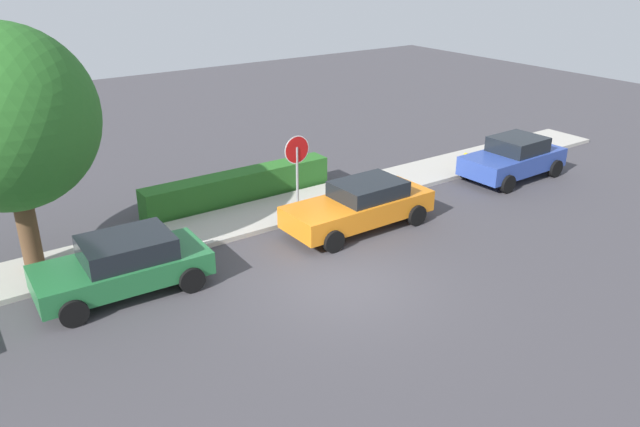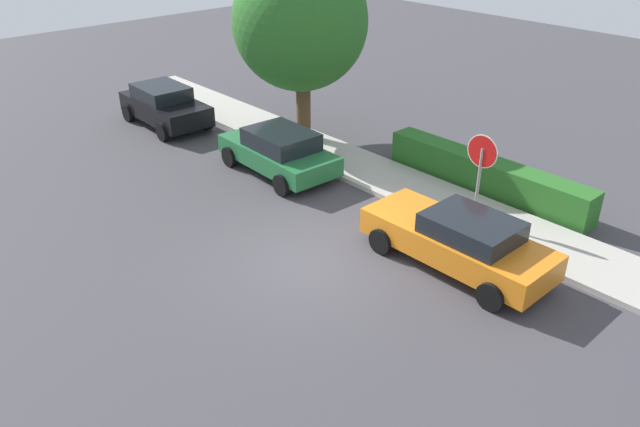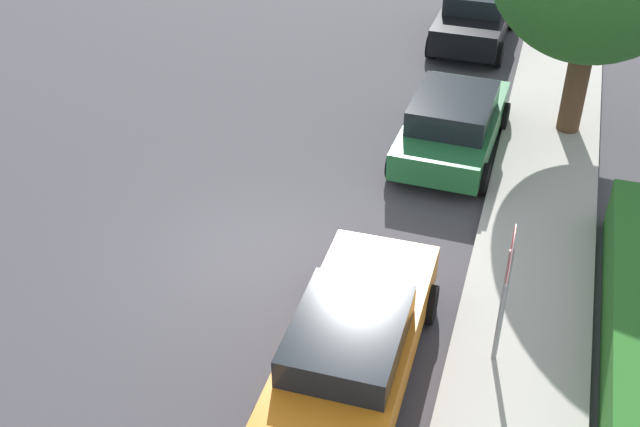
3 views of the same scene
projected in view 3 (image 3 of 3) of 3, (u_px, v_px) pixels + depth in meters
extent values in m
plane|color=#423F44|center=(255.00, 254.00, 14.30)|extent=(60.00, 60.00, 0.00)
cube|color=#B2ADA3|center=(526.00, 303.00, 13.13)|extent=(32.00, 2.08, 0.14)
cylinder|color=gray|center=(502.00, 310.00, 11.47)|extent=(0.08, 0.08, 2.16)
cylinder|color=white|center=(511.00, 255.00, 10.90)|extent=(0.87, 0.03, 0.87)
cylinder|color=red|center=(511.00, 255.00, 10.90)|extent=(0.81, 0.04, 0.81)
cube|color=orange|center=(353.00, 346.00, 11.53)|extent=(4.57, 1.74, 0.63)
cube|color=black|center=(348.00, 335.00, 10.94)|extent=(2.03, 1.51, 0.46)
cylinder|color=black|center=(326.00, 285.00, 13.12)|extent=(0.64, 0.23, 0.64)
cylinder|color=black|center=(429.00, 304.00, 12.72)|extent=(0.64, 0.23, 0.64)
cube|color=#236B38|center=(452.00, 128.00, 16.93)|extent=(4.10, 1.95, 0.57)
cube|color=black|center=(453.00, 108.00, 16.48)|extent=(2.14, 1.66, 0.53)
cylinder|color=black|center=(482.00, 179.00, 15.78)|extent=(0.65, 0.24, 0.64)
cylinder|color=black|center=(394.00, 163.00, 16.26)|extent=(0.65, 0.24, 0.64)
cylinder|color=black|center=(503.00, 117.00, 17.90)|extent=(0.65, 0.24, 0.64)
cylinder|color=black|center=(424.00, 104.00, 18.38)|extent=(0.65, 0.24, 0.64)
cube|color=black|center=(474.00, 20.00, 21.77)|extent=(3.98, 1.84, 0.68)
cylinder|color=black|center=(498.00, 54.00, 20.69)|extent=(0.65, 0.24, 0.64)
cylinder|color=black|center=(432.00, 46.00, 21.14)|extent=(0.65, 0.24, 0.64)
cylinder|color=black|center=(511.00, 18.00, 22.77)|extent=(0.65, 0.24, 0.64)
cylinder|color=black|center=(451.00, 11.00, 23.22)|extent=(0.65, 0.24, 0.64)
cylinder|color=#513823|center=(576.00, 85.00, 17.21)|extent=(0.49, 0.49, 2.41)
cube|color=#286623|center=(634.00, 321.00, 12.13)|extent=(6.53, 0.79, 1.01)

